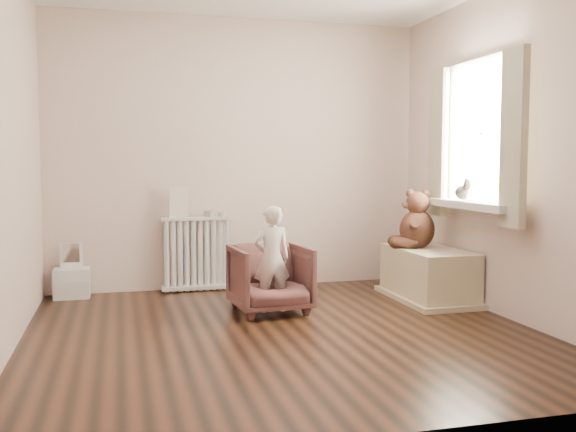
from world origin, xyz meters
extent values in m
cube|color=black|center=(0.00, 0.00, 0.00)|extent=(3.60, 3.60, 0.01)
cube|color=beige|center=(0.00, 1.80, 1.30)|extent=(3.60, 0.02, 2.60)
cube|color=beige|center=(0.00, -1.80, 1.30)|extent=(3.60, 0.02, 2.60)
cube|color=beige|center=(-1.80, 0.00, 1.30)|extent=(0.02, 3.60, 2.60)
cube|color=beige|center=(1.80, 0.00, 1.30)|extent=(0.02, 3.60, 2.60)
cube|color=white|center=(1.76, 0.30, 1.45)|extent=(0.03, 0.90, 1.10)
cube|color=silver|center=(1.67, 0.30, 0.87)|extent=(0.22, 1.10, 0.06)
cube|color=#BEB796|center=(1.65, -0.27, 1.39)|extent=(0.06, 0.26, 1.30)
cube|color=#BEB796|center=(1.65, 0.87, 1.39)|extent=(0.06, 0.26, 1.30)
cube|color=silver|center=(-0.42, 1.68, 0.39)|extent=(0.67, 0.13, 0.70)
cube|color=beige|center=(-0.58, 1.68, 0.85)|extent=(0.17, 0.02, 0.29)
cylinder|color=#A59E8C|center=(-0.30, 1.68, 0.73)|extent=(0.10, 0.10, 0.06)
cylinder|color=#A59E8C|center=(-0.18, 1.68, 0.73)|extent=(0.08, 0.08, 0.04)
cube|color=silver|center=(-1.55, 1.65, 0.28)|extent=(0.31, 0.22, 0.49)
imported|color=brown|center=(0.05, 0.65, 0.28)|extent=(0.64, 0.65, 0.55)
imported|color=white|center=(0.05, 0.60, 0.45)|extent=(0.33, 0.23, 0.85)
cube|color=beige|center=(1.52, 0.76, 0.20)|extent=(0.51, 0.97, 0.46)
camera|label=1|loc=(-1.12, -4.36, 1.21)|focal=40.00mm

